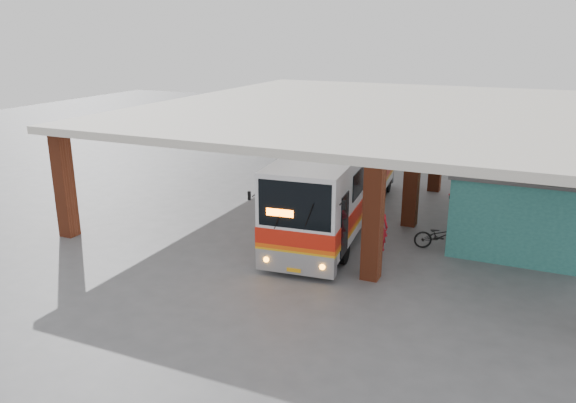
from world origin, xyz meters
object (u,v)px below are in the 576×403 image
at_px(coach_bus, 341,179).
at_px(motorcycle, 441,236).
at_px(pedestrian, 379,227).
at_px(red_chair, 456,192).

height_order(coach_bus, motorcycle, coach_bus).
distance_m(coach_bus, pedestrian, 3.76).
distance_m(coach_bus, red_chair, 7.14).
height_order(coach_bus, red_chair, coach_bus).
bearing_deg(motorcycle, red_chair, -15.15).
height_order(motorcycle, red_chair, motorcycle).
relative_size(coach_bus, motorcycle, 6.69).
bearing_deg(red_chair, motorcycle, -73.99).
distance_m(coach_bus, motorcycle, 5.08).
bearing_deg(red_chair, coach_bus, -114.50).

